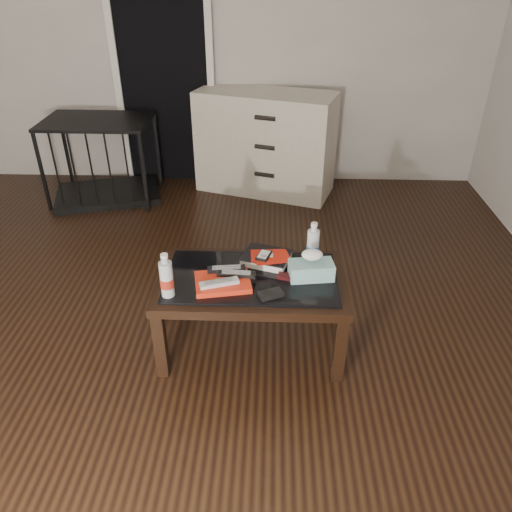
{
  "coord_description": "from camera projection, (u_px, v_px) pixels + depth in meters",
  "views": [
    {
      "loc": [
        0.59,
        -2.13,
        1.94
      ],
      "look_at": [
        0.51,
        0.12,
        0.55
      ],
      "focal_mm": 35.0,
      "sensor_mm": 36.0,
      "label": 1
    }
  ],
  "objects": [
    {
      "name": "remote_black_front",
      "position": [
        236.0,
        273.0,
        2.59
      ],
      "size": [
        0.2,
        0.07,
        0.02
      ],
      "primitive_type": "cube",
      "rotation": [
        0.0,
        0.0,
        -0.08
      ],
      "color": "black",
      "rests_on": "magazines"
    },
    {
      "name": "water_bottle_left",
      "position": [
        166.0,
        275.0,
        2.43
      ],
      "size": [
        0.07,
        0.07,
        0.24
      ],
      "primitive_type": "cylinder",
      "rotation": [
        0.0,
        0.0,
        0.09
      ],
      "color": "#B3BBBE",
      "rests_on": "coffee_table"
    },
    {
      "name": "remote_silver",
      "position": [
        219.0,
        283.0,
        2.52
      ],
      "size": [
        0.21,
        0.11,
        0.02
      ],
      "primitive_type": "cube",
      "rotation": [
        0.0,
        0.0,
        0.33
      ],
      "color": "#B1B1B6",
      "rests_on": "magazines"
    },
    {
      "name": "coffee_table",
      "position": [
        252.0,
        286.0,
        2.67
      ],
      "size": [
        1.0,
        0.6,
        0.46
      ],
      "color": "black",
      "rests_on": "ground"
    },
    {
      "name": "water_bottle_right",
      "position": [
        313.0,
        242.0,
        2.71
      ],
      "size": [
        0.08,
        0.08,
        0.24
      ],
      "primitive_type": "cylinder",
      "rotation": [
        0.0,
        0.0,
        0.16
      ],
      "color": "silver",
      "rests_on": "coffee_table"
    },
    {
      "name": "flip_phone",
      "position": [
        286.0,
        277.0,
        2.62
      ],
      "size": [
        0.1,
        0.07,
        0.02
      ],
      "primitive_type": "cube",
      "rotation": [
        0.0,
        0.0,
        -0.3
      ],
      "color": "black",
      "rests_on": "coffee_table"
    },
    {
      "name": "room_shell",
      "position": [
        129.0,
        42.0,
        2.0
      ],
      "size": [
        5.0,
        5.0,
        5.0
      ],
      "color": "beige",
      "rests_on": "ground"
    },
    {
      "name": "wallet",
      "position": [
        271.0,
        294.0,
        2.49
      ],
      "size": [
        0.14,
        0.11,
        0.02
      ],
      "primitive_type": "cube",
      "rotation": [
        0.0,
        0.0,
        0.42
      ],
      "color": "black",
      "rests_on": "coffee_table"
    },
    {
      "name": "dresser",
      "position": [
        266.0,
        143.0,
        4.49
      ],
      "size": [
        1.3,
        0.85,
        0.9
      ],
      "rotation": [
        0.0,
        0.0,
        -0.32
      ],
      "color": "beige",
      "rests_on": "ground"
    },
    {
      "name": "ipod",
      "position": [
        264.0,
        255.0,
        2.71
      ],
      "size": [
        0.09,
        0.12,
        0.02
      ],
      "primitive_type": "cube",
      "rotation": [
        0.0,
        0.0,
        -0.3
      ],
      "color": "black",
      "rests_on": "dvd_mailers"
    },
    {
      "name": "textbook",
      "position": [
        266.0,
        258.0,
        2.75
      ],
      "size": [
        0.3,
        0.26,
        0.05
      ],
      "primitive_type": "cube",
      "rotation": [
        0.0,
        0.0,
        -0.3
      ],
      "color": "black",
      "rests_on": "coffee_table"
    },
    {
      "name": "doorway",
      "position": [
        164.0,
        70.0,
        4.42
      ],
      "size": [
        0.9,
        0.08,
        2.07
      ],
      "color": "black",
      "rests_on": "ground"
    },
    {
      "name": "magazines",
      "position": [
        223.0,
        282.0,
        2.56
      ],
      "size": [
        0.31,
        0.26,
        0.03
      ],
      "primitive_type": "cube",
      "rotation": [
        0.0,
        0.0,
        0.19
      ],
      "color": "red",
      "rests_on": "coffee_table"
    },
    {
      "name": "pet_crate",
      "position": [
        105.0,
        173.0,
        4.46
      ],
      "size": [
        1.03,
        0.82,
        0.71
      ],
      "rotation": [
        0.0,
        0.0,
        0.28
      ],
      "color": "black",
      "rests_on": "ground"
    },
    {
      "name": "tissue_box",
      "position": [
        311.0,
        270.0,
        2.61
      ],
      "size": [
        0.24,
        0.15,
        0.09
      ],
      "primitive_type": "cube",
      "rotation": [
        0.0,
        0.0,
        0.14
      ],
      "color": "teal",
      "rests_on": "coffee_table"
    },
    {
      "name": "ground",
      "position": [
        167.0,
        347.0,
        2.85
      ],
      "size": [
        5.0,
        5.0,
        0.0
      ],
      "primitive_type": "plane",
      "color": "black",
      "rests_on": "ground"
    },
    {
      "name": "remote_black_back",
      "position": [
        226.0,
        269.0,
        2.63
      ],
      "size": [
        0.2,
        0.07,
        0.02
      ],
      "primitive_type": "cube",
      "rotation": [
        0.0,
        0.0,
        0.13
      ],
      "color": "black",
      "rests_on": "magazines"
    },
    {
      "name": "dvd_mailers",
      "position": [
        268.0,
        256.0,
        2.72
      ],
      "size": [
        0.2,
        0.15,
        0.01
      ],
      "primitive_type": "cube",
      "rotation": [
        0.0,
        0.0,
        0.08
      ],
      "color": "#B71A0C",
      "rests_on": "textbook"
    }
  ]
}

